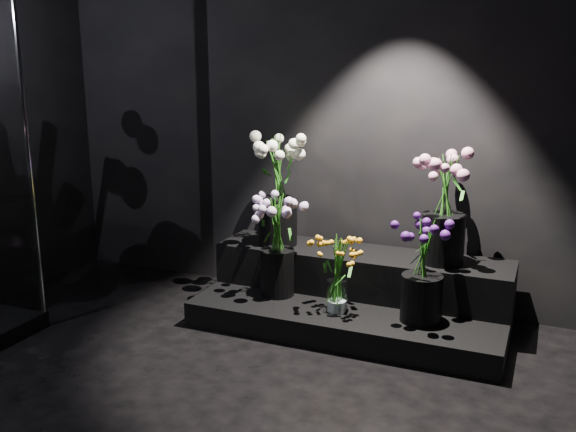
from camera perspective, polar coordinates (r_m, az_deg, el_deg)
The scene contains 8 objects.
floor at distance 3.31m, azimuth -11.11°, elevation -17.88°, with size 4.00×4.00×0.00m, color black.
wall_back at distance 4.61m, azimuth 2.12°, elevation 9.84°, with size 4.00×4.00×0.00m, color black.
display_riser at distance 4.35m, azimuth 5.99°, elevation -6.92°, with size 2.00×0.89×0.44m.
bouquet_orange_bells at distance 4.02m, azimuth 4.42°, elevation -5.05°, with size 0.30×0.30×0.49m.
bouquet_lilac at distance 4.25m, azimuth -0.97°, elevation -2.01°, with size 0.38×0.38×0.68m.
bouquet_purple at distance 3.92m, azimuth 11.91°, elevation -4.42°, with size 0.39×0.39×0.65m.
bouquet_cream_roses at distance 4.44m, azimuth -0.91°, elevation 2.85°, with size 0.42×0.42×0.76m.
bouquet_pink_roses at distance 4.16m, azimuth 13.77°, elevation 1.11°, with size 0.44×0.44×0.69m.
Camera 1 is at (1.63, -2.30, 1.73)m, focal length 40.00 mm.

